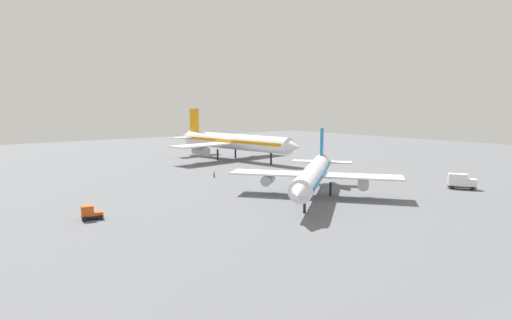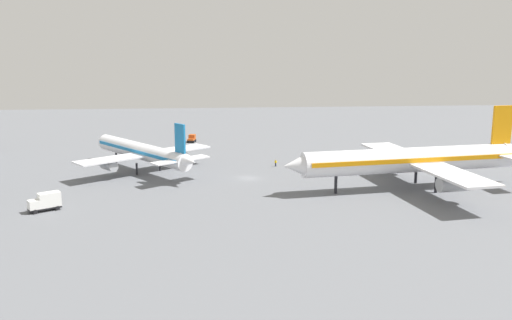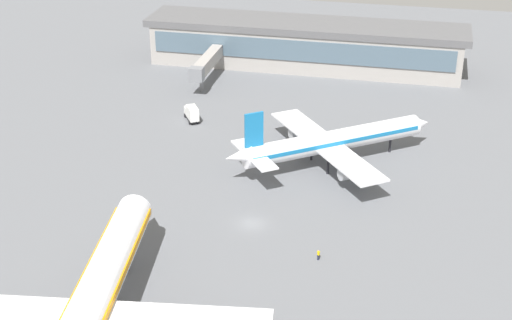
{
  "view_description": "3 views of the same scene",
  "coord_description": "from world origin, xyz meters",
  "views": [
    {
      "loc": [
        -69.62,
        -81.81,
        18.01
      ],
      "look_at": [
        -15.85,
        -14.03,
        6.94
      ],
      "focal_mm": 29.99,
      "sensor_mm": 36.0,
      "label": 1
    },
    {
      "loc": [
        122.01,
        -8.74,
        29.42
      ],
      "look_at": [
        -2.73,
        2.15,
        3.6
      ],
      "focal_mm": 39.36,
      "sensor_mm": 36.0,
      "label": 2
    },
    {
      "loc": [
        -23.9,
        100.52,
        61.91
      ],
      "look_at": [
        1.8,
        -11.01,
        5.87
      ],
      "focal_mm": 52.75,
      "sensor_mm": 36.0,
      "label": 3
    }
  ],
  "objects": [
    {
      "name": "airplane_at_gate",
      "position": [
        12.07,
        33.46,
        6.12
      ],
      "size": [
        44.68,
        55.28,
        16.84
      ],
      "rotation": [
        0.0,
        0.0,
        4.85
      ],
      "color": "white",
      "rests_on": "ground"
    },
    {
      "name": "airplane_taxiing",
      "position": [
        -9.37,
        -24.08,
        4.7
      ],
      "size": [
        35.9,
        30.46,
        12.93
      ],
      "rotation": [
        0.0,
        0.0,
        3.79
      ],
      "color": "white",
      "rests_on": "ground"
    },
    {
      "name": "ground_crew_worker",
      "position": [
        -11.96,
        7.81,
        0.85
      ],
      "size": [
        0.49,
        0.55,
        1.67
      ],
      "rotation": [
        0.0,
        0.0,
        0.37
      ],
      "color": "#1E2338",
      "rests_on": "ground"
    },
    {
      "name": "baggage_tug",
      "position": [
        -49.15,
        -13.62,
        1.16
      ],
      "size": [
        3.54,
        2.81,
        2.3
      ],
      "rotation": [
        0.0,
        0.0,
        2.92
      ],
      "color": "black",
      "rests_on": "ground"
    },
    {
      "name": "catering_truck",
      "position": [
        21.81,
        -38.05,
        1.7
      ],
      "size": [
        4.57,
        5.76,
        3.3
      ],
      "rotation": [
        0.0,
        0.0,
        5.27
      ],
      "color": "black",
      "rests_on": "ground"
    },
    {
      "name": "ground",
      "position": [
        0.0,
        0.0,
        0.0
      ],
      "size": [
        288.0,
        288.0,
        0.0
      ],
      "primitive_type": "plane",
      "color": "slate"
    }
  ]
}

